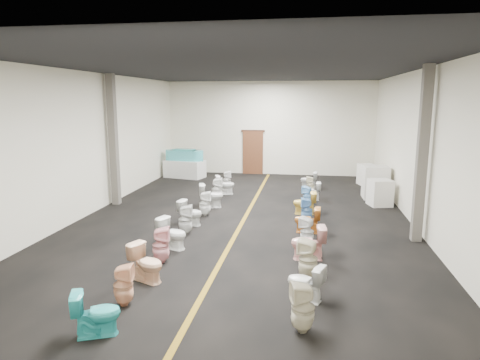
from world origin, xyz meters
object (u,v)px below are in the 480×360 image
(toilet_left_9, at_px, (217,189))
(toilet_right_7, at_px, (305,203))
(toilet_right_11, at_px, (309,180))
(toilet_left_3, at_px, (161,245))
(appliance_crate_d, at_px, (366,174))
(toilet_right_0, at_px, (303,308))
(toilet_left_4, at_px, (173,233))
(toilet_right_9, at_px, (311,191))
(toilet_left_11, at_px, (227,180))
(toilet_right_8, at_px, (307,196))
(toilet_left_5, at_px, (185,220))
(toilet_right_2, at_px, (308,259))
(toilet_left_1, at_px, (123,285))
(toilet_left_0, at_px, (97,313))
(bathtub, at_px, (184,155))
(toilet_left_2, at_px, (147,263))
(toilet_left_10, at_px, (225,185))
(toilet_right_5, at_px, (307,220))
(toilet_left_8, at_px, (211,196))
(toilet_right_10, at_px, (310,185))
(toilet_right_3, at_px, (308,243))
(appliance_crate_b, at_px, (375,182))
(appliance_crate_c, at_px, (371,183))
(toilet_left_7, at_px, (205,204))
(appliance_crate_a, at_px, (380,193))
(toilet_right_4, at_px, (307,232))
(toilet_left_6, at_px, (191,213))
(display_table, at_px, (185,169))

(toilet_left_9, relative_size, toilet_right_7, 1.14)
(toilet_right_11, bearing_deg, toilet_left_3, -15.02)
(appliance_crate_d, bearing_deg, toilet_right_0, -101.35)
(toilet_left_4, height_order, toilet_right_9, toilet_left_4)
(toilet_left_11, height_order, toilet_right_8, toilet_left_11)
(toilet_left_4, xyz_separation_m, toilet_left_5, (-0.00, 1.12, 0.03))
(toilet_right_2, height_order, toilet_right_9, toilet_right_2)
(toilet_left_1, bearing_deg, toilet_left_0, 169.63)
(appliance_crate_d, bearing_deg, bathtub, 176.98)
(toilet_left_4, xyz_separation_m, toilet_left_9, (0.01, 5.15, 0.04))
(toilet_left_2, distance_m, toilet_left_11, 9.17)
(toilet_left_9, height_order, toilet_left_10, toilet_left_9)
(toilet_left_2, relative_size, toilet_right_5, 1.07)
(toilet_left_4, relative_size, toilet_right_8, 1.08)
(toilet_left_8, distance_m, toilet_right_8, 3.32)
(toilet_right_10, bearing_deg, toilet_right_8, -0.10)
(toilet_right_5, bearing_deg, toilet_right_8, -177.67)
(bathtub, bearing_deg, toilet_right_3, -52.15)
(toilet_left_1, bearing_deg, toilet_right_0, -107.50)
(toilet_left_11, relative_size, toilet_right_11, 1.08)
(toilet_left_0, bearing_deg, toilet_left_11, -22.23)
(appliance_crate_b, height_order, appliance_crate_c, appliance_crate_b)
(toilet_left_7, relative_size, toilet_left_11, 1.05)
(toilet_left_11, bearing_deg, toilet_right_0, -177.01)
(toilet_left_3, bearing_deg, toilet_right_10, -37.07)
(toilet_left_1, bearing_deg, appliance_crate_a, -44.67)
(toilet_left_9, height_order, toilet_right_10, toilet_left_9)
(appliance_crate_a, height_order, toilet_right_3, appliance_crate_a)
(toilet_right_7, bearing_deg, toilet_left_8, -100.51)
(appliance_crate_d, height_order, toilet_right_0, appliance_crate_d)
(toilet_left_5, bearing_deg, toilet_right_4, -108.70)
(toilet_left_7, xyz_separation_m, toilet_right_10, (3.30, 3.86, -0.06))
(toilet_left_3, distance_m, toilet_right_2, 3.29)
(toilet_right_11, bearing_deg, appliance_crate_d, 120.93)
(appliance_crate_d, bearing_deg, toilet_right_7, -115.76)
(toilet_left_6, relative_size, toilet_right_5, 1.02)
(toilet_right_8, bearing_deg, appliance_crate_d, 169.80)
(toilet_left_11, xyz_separation_m, toilet_right_9, (3.44, -1.43, -0.04))
(display_table, relative_size, toilet_right_2, 2.14)
(toilet_left_6, relative_size, toilet_right_9, 1.09)
(display_table, relative_size, toilet_left_6, 2.50)
(toilet_left_2, height_order, toilet_right_0, toilet_right_0)
(toilet_left_8, height_order, toilet_right_7, toilet_left_8)
(toilet_left_4, bearing_deg, toilet_left_2, -158.10)
(appliance_crate_a, relative_size, toilet_left_8, 1.11)
(toilet_right_4, bearing_deg, toilet_left_4, -55.73)
(toilet_right_5, bearing_deg, appliance_crate_b, 153.93)
(toilet_left_7, bearing_deg, toilet_left_2, 172.48)
(toilet_left_10, xyz_separation_m, toilet_right_4, (3.20, -5.56, 0.00))
(toilet_right_2, bearing_deg, toilet_left_0, -34.13)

